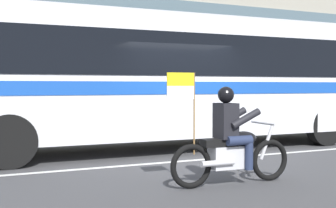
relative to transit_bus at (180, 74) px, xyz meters
The scene contains 6 objects.
ground_plane 2.30m from the transit_bus, 114.25° to the right, with size 60.00×60.00×0.00m, color #3D3D3F.
sidewalk_curb 4.34m from the transit_bus, 97.84° to the left, with size 28.00×3.80×0.15m, color #A39E93.
lane_center_stripe 2.65m from the transit_bus, 106.69° to the right, with size 26.60×0.14×0.01m, color silver.
transit_bus is the anchor object (origin of this frame).
motorcycle_with_rider 4.31m from the transit_bus, 104.27° to the right, with size 2.20×0.64×1.78m.
fire_hydrant 4.33m from the transit_bus, 41.49° to the left, with size 0.22×0.30×0.75m.
Camera 1 is at (-4.16, -8.60, 1.58)m, focal length 45.84 mm.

